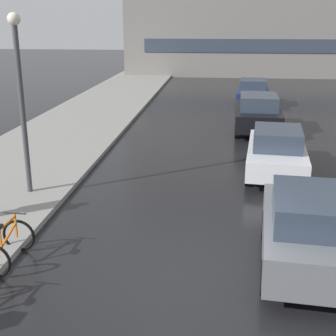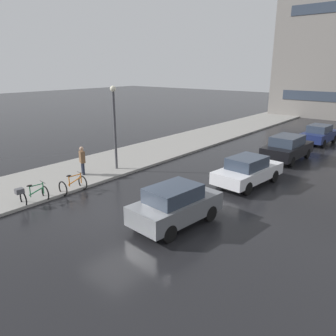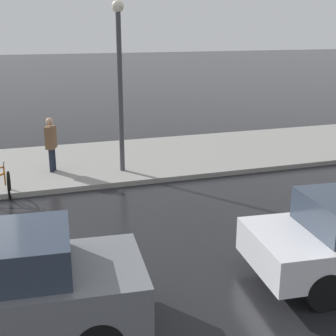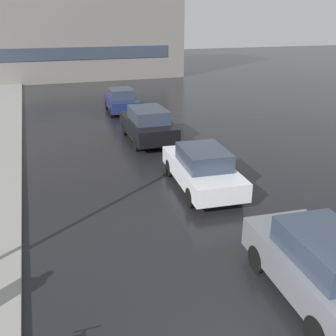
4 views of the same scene
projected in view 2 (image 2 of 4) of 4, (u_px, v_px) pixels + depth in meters
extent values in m
plane|color=black|center=(116.00, 217.00, 13.38)|extent=(140.00, 140.00, 0.00)
cube|color=gray|center=(162.00, 148.00, 24.38)|extent=(4.80, 60.00, 0.14)
torus|color=black|center=(45.00, 193.00, 14.98)|extent=(0.69, 0.12, 0.69)
torus|color=black|center=(23.00, 199.00, 14.30)|extent=(0.69, 0.12, 0.69)
cube|color=#237042|center=(30.00, 192.00, 14.44)|extent=(0.04, 0.04, 0.51)
cube|color=#237042|center=(43.00, 188.00, 14.85)|extent=(0.04, 0.04, 0.54)
cube|color=#237042|center=(36.00, 185.00, 14.58)|extent=(0.09, 0.60, 0.04)
cube|color=#237042|center=(36.00, 191.00, 14.65)|extent=(0.09, 0.69, 0.25)
ellipsoid|color=black|center=(29.00, 186.00, 14.36)|extent=(0.16, 0.27, 0.07)
cylinder|color=black|center=(42.00, 182.00, 14.77)|extent=(0.50, 0.07, 0.03)
cube|color=#4C4C51|center=(19.00, 191.00, 14.09)|extent=(0.31, 0.36, 0.22)
torus|color=black|center=(83.00, 183.00, 16.29)|extent=(0.72, 0.08, 0.72)
torus|color=black|center=(63.00, 189.00, 15.50)|extent=(0.72, 0.08, 0.72)
cube|color=orange|center=(69.00, 181.00, 15.68)|extent=(0.04, 0.04, 0.52)
cube|color=orange|center=(81.00, 178.00, 16.16)|extent=(0.04, 0.04, 0.52)
cube|color=orange|center=(75.00, 175.00, 15.85)|extent=(0.06, 0.67, 0.04)
cube|color=orange|center=(75.00, 181.00, 15.91)|extent=(0.06, 0.75, 0.27)
ellipsoid|color=black|center=(69.00, 176.00, 15.59)|extent=(0.15, 0.26, 0.07)
cylinder|color=black|center=(80.00, 173.00, 16.07)|extent=(0.50, 0.04, 0.03)
cube|color=slate|center=(176.00, 208.00, 12.58)|extent=(2.04, 3.87, 0.73)
cube|color=#2D3847|center=(173.00, 193.00, 12.29)|extent=(1.58, 2.16, 0.56)
cylinder|color=black|center=(182.00, 203.00, 13.98)|extent=(0.28, 0.66, 0.64)
cylinder|color=black|center=(210.00, 213.00, 12.97)|extent=(0.28, 0.66, 0.64)
cylinder|color=black|center=(141.00, 220.00, 12.41)|extent=(0.28, 0.66, 0.64)
cylinder|color=black|center=(169.00, 233.00, 11.40)|extent=(0.28, 0.66, 0.64)
cube|color=silver|center=(248.00, 173.00, 16.96)|extent=(2.15, 4.36, 0.61)
cube|color=#2D3847|center=(247.00, 162.00, 16.67)|extent=(1.63, 2.11, 0.58)
cylinder|color=black|center=(248.00, 170.00, 18.46)|extent=(0.28, 0.66, 0.64)
cylinder|color=black|center=(274.00, 176.00, 17.40)|extent=(0.28, 0.66, 0.64)
cylinder|color=black|center=(220.00, 181.00, 16.69)|extent=(0.28, 0.66, 0.64)
cylinder|color=black|center=(247.00, 188.00, 15.64)|extent=(0.28, 0.66, 0.64)
cube|color=black|center=(287.00, 150.00, 21.40)|extent=(2.05, 4.32, 0.72)
cube|color=#2D3847|center=(287.00, 140.00, 21.08)|extent=(1.64, 2.32, 0.60)
cylinder|color=black|center=(282.00, 150.00, 22.99)|extent=(0.24, 0.65, 0.64)
cylinder|color=black|center=(307.00, 154.00, 21.91)|extent=(0.24, 0.65, 0.64)
cylinder|color=black|center=(266.00, 157.00, 21.10)|extent=(0.24, 0.65, 0.64)
cylinder|color=black|center=(292.00, 162.00, 20.02)|extent=(0.24, 0.65, 0.64)
cube|color=navy|center=(319.00, 136.00, 26.01)|extent=(1.99, 4.01, 0.64)
cube|color=#2D3847|center=(320.00, 128.00, 25.72)|extent=(1.53, 1.97, 0.56)
cylinder|color=black|center=(315.00, 136.00, 27.44)|extent=(0.27, 0.65, 0.64)
cylinder|color=black|center=(334.00, 139.00, 26.44)|extent=(0.27, 0.65, 0.64)
cylinder|color=black|center=(303.00, 141.00, 25.76)|extent=(0.27, 0.65, 0.64)
cylinder|color=black|center=(323.00, 144.00, 24.77)|extent=(0.27, 0.65, 0.64)
cylinder|color=#1E2333|center=(83.00, 169.00, 18.24)|extent=(0.14, 0.14, 0.83)
cylinder|color=#1E2333|center=(84.00, 170.00, 18.09)|extent=(0.14, 0.14, 0.83)
cube|color=brown|center=(82.00, 157.00, 17.95)|extent=(0.46, 0.37, 0.65)
sphere|color=tan|center=(81.00, 149.00, 17.81)|extent=(0.22, 0.22, 0.22)
cylinder|color=#424247|center=(115.00, 132.00, 18.70)|extent=(0.14, 0.14, 4.60)
sphere|color=#F2EACC|center=(113.00, 89.00, 17.98)|extent=(0.33, 0.33, 0.33)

